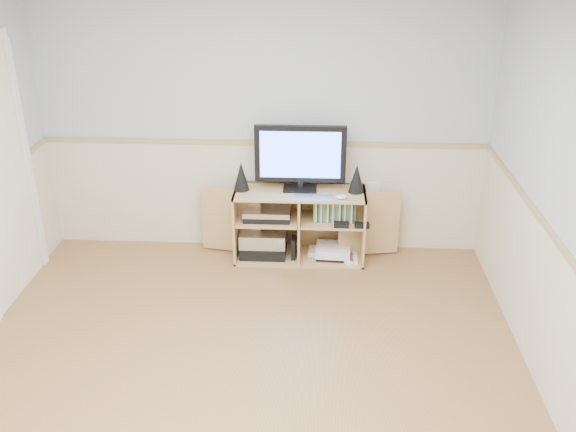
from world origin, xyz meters
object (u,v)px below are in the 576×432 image
object	(u,v)px
monitor	(300,156)
game_consoles	(332,251)
media_cabinet	(300,222)
keyboard	(313,198)

from	to	relation	value
monitor	game_consoles	world-z (taller)	monitor
monitor	game_consoles	distance (m)	0.95
media_cabinet	game_consoles	world-z (taller)	media_cabinet
media_cabinet	game_consoles	bearing A→B (deg)	-12.34
monitor	keyboard	world-z (taller)	monitor
keyboard	game_consoles	xyz separation A→B (m)	(0.18, 0.13, -0.59)
monitor	media_cabinet	bearing A→B (deg)	90.00
monitor	keyboard	distance (m)	0.38
media_cabinet	keyboard	xyz separation A→B (m)	(0.12, -0.19, 0.32)
media_cabinet	game_consoles	xyz separation A→B (m)	(0.30, -0.07, -0.26)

